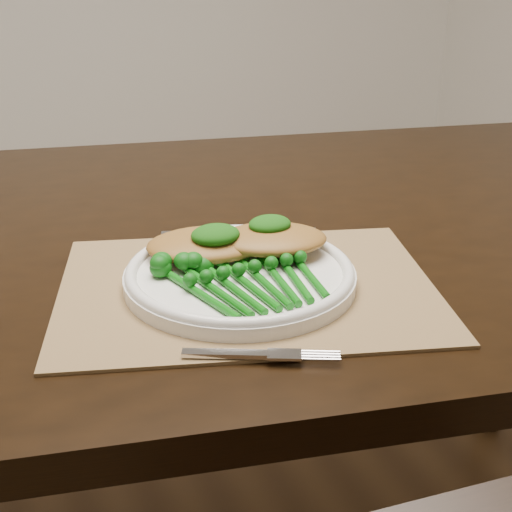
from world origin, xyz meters
name	(u,v)px	position (x,y,z in m)	size (l,w,h in m)	color
dining_table	(217,441)	(0.12, -0.09, 0.38)	(1.73, 1.16, 0.75)	black
placemat	(247,288)	(0.09, -0.29, 0.75)	(0.42, 0.31, 0.00)	olive
dinner_plate	(240,274)	(0.09, -0.28, 0.77)	(0.26, 0.26, 0.02)	white
knife	(224,234)	(0.12, -0.15, 0.76)	(0.20, 0.08, 0.01)	silver
fork	(271,355)	(0.06, -0.44, 0.76)	(0.14, 0.07, 0.00)	silver
chicken_fillet_left	(206,245)	(0.07, -0.23, 0.78)	(0.14, 0.10, 0.03)	olive
chicken_fillet_right	(271,239)	(0.14, -0.25, 0.79)	(0.13, 0.09, 0.03)	olive
pesto_dollop_left	(215,235)	(0.07, -0.24, 0.80)	(0.06, 0.05, 0.02)	#0C4009
pesto_dollop_right	(270,224)	(0.14, -0.24, 0.80)	(0.05, 0.04, 0.02)	#0C4009
broccolini_bundle	(255,282)	(0.09, -0.32, 0.77)	(0.16, 0.18, 0.04)	#0C5C0D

